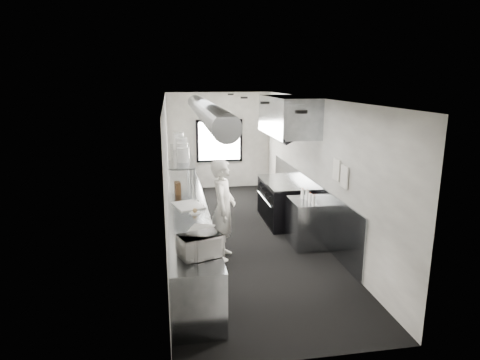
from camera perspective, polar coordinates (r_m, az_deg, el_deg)
name	(u,v)px	position (r m, az deg, el deg)	size (l,w,h in m)	color
floor	(243,235)	(8.71, 0.40, -7.57)	(3.00, 8.00, 0.01)	black
ceiling	(243,98)	(8.13, 0.43, 11.16)	(3.00, 8.00, 0.01)	white
wall_back	(219,141)	(12.20, -2.87, 5.40)	(3.00, 0.02, 2.80)	silver
wall_front	(307,247)	(4.59, 9.25, -9.09)	(3.00, 0.02, 2.80)	silver
wall_left	(167,172)	(8.19, -9.98, 1.07)	(0.02, 8.00, 2.80)	silver
wall_right	(315,167)	(8.69, 10.21, 1.79)	(0.02, 8.00, 2.80)	silver
wall_cladding	(307,202)	(9.17, 9.24, -3.03)	(0.03, 5.50, 1.10)	gray
hvac_duct	(205,110)	(8.45, -4.80, 9.51)	(0.40, 0.40, 6.40)	gray
service_window	(219,141)	(12.17, -2.85, 5.38)	(1.36, 0.05, 1.25)	white
exhaust_hood	(288,116)	(9.08, 6.55, 8.75)	(0.81, 2.20, 0.88)	gray
prep_counter	(188,226)	(7.97, -7.18, -6.29)	(0.70, 6.00, 0.90)	gray
pass_shelf	(181,156)	(9.14, -8.07, 3.33)	(0.45, 3.00, 0.68)	gray
range	(283,202)	(9.43, 5.89, -2.96)	(0.88, 1.60, 0.94)	black
bottle_station	(307,223)	(8.19, 9.25, -5.81)	(0.65, 0.80, 0.90)	gray
far_work_table	(182,180)	(11.52, -8.03, -0.03)	(0.70, 1.20, 0.90)	gray
notice_sheet_a	(336,170)	(7.54, 13.10, 1.39)	(0.02, 0.28, 0.38)	white
notice_sheet_b	(344,177)	(7.24, 14.14, 0.42)	(0.02, 0.28, 0.38)	white
line_cook	(223,209)	(7.39, -2.32, -4.07)	(0.66, 0.43, 1.82)	white
microwave	(200,246)	(5.50, -5.50, -8.96)	(0.50, 0.38, 0.30)	white
deli_tub_a	(187,246)	(5.77, -7.34, -8.99)	(0.14, 0.14, 0.10)	#B4BDAE
deli_tub_b	(180,239)	(6.00, -8.26, -8.09)	(0.14, 0.14, 0.10)	#B4BDAE
newspaper	(201,229)	(6.49, -5.37, -6.71)	(0.35, 0.43, 0.01)	silver
small_plate	(195,213)	(7.23, -6.21, -4.54)	(0.20, 0.20, 0.02)	white
pastry	(195,210)	(7.22, -6.22, -4.17)	(0.08, 0.08, 0.08)	tan
cutting_board	(188,205)	(7.67, -7.13, -3.48)	(0.47, 0.62, 0.02)	silver
knife_block	(178,188)	(8.47, -8.56, -1.09)	(0.10, 0.22, 0.24)	brown
plate_stack_a	(183,155)	(8.23, -7.83, 3.42)	(0.24, 0.24, 0.28)	white
plate_stack_b	(182,150)	(8.73, -7.93, 4.08)	(0.23, 0.23, 0.30)	white
plate_stack_c	(182,145)	(9.24, -8.04, 4.74)	(0.24, 0.24, 0.34)	white
plate_stack_d	(178,141)	(9.79, -8.47, 5.35)	(0.25, 0.25, 0.39)	white
squeeze_bottle_a	(314,201)	(7.73, 10.09, -2.80)	(0.06, 0.06, 0.19)	silver
squeeze_bottle_b	(310,198)	(7.87, 9.60, -2.50)	(0.06, 0.06, 0.18)	silver
squeeze_bottle_c	(307,195)	(8.05, 9.19, -2.07)	(0.06, 0.06, 0.19)	silver
squeeze_bottle_d	(302,194)	(8.15, 8.58, -1.88)	(0.06, 0.06, 0.19)	silver
squeeze_bottle_e	(303,193)	(8.26, 8.67, -1.77)	(0.05, 0.05, 0.16)	silver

